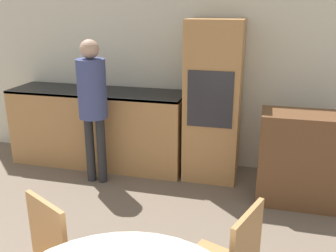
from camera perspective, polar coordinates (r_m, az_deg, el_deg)
name	(u,v)px	position (r m, az deg, el deg)	size (l,w,h in m)	color
wall_back	(205,60)	(4.50, 5.64, 9.96)	(6.35, 0.05, 2.60)	beige
kitchen_counter	(99,126)	(4.72, -10.50, -0.06)	(2.15, 0.60, 0.94)	#AD7A47
oven_unit	(213,101)	(4.23, 6.95, 3.77)	(0.60, 0.59, 1.79)	#AD7A47
sideboard	(311,160)	(3.95, 20.92, -4.85)	(1.00, 0.45, 0.94)	brown
person_standing	(92,96)	(4.08, -11.45, 4.43)	(0.31, 0.31, 1.59)	#262628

